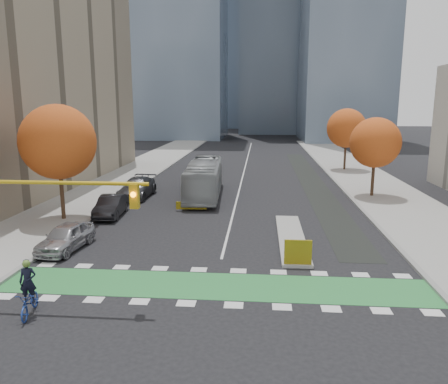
% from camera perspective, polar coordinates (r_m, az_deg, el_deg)
% --- Properties ---
extents(ground, '(300.00, 300.00, 0.00)m').
position_cam_1_polar(ground, '(19.21, -1.72, -13.93)').
color(ground, black).
rests_on(ground, ground).
extents(sidewalk_west, '(7.00, 120.00, 0.15)m').
position_cam_1_polar(sidewalk_west, '(41.16, -17.43, -0.48)').
color(sidewalk_west, gray).
rests_on(sidewalk_west, ground).
extents(sidewalk_east, '(7.00, 120.00, 0.15)m').
position_cam_1_polar(sidewalk_east, '(39.81, 21.48, -1.15)').
color(sidewalk_east, gray).
rests_on(sidewalk_east, ground).
extents(curb_west, '(0.30, 120.00, 0.16)m').
position_cam_1_polar(curb_west, '(39.97, -12.78, -0.58)').
color(curb_west, gray).
rests_on(curb_west, ground).
extents(curb_east, '(0.30, 120.00, 0.16)m').
position_cam_1_polar(curb_east, '(38.95, 16.54, -1.09)').
color(curb_east, gray).
rests_on(curb_east, ground).
extents(bike_crossing, '(20.00, 3.00, 0.01)m').
position_cam_1_polar(bike_crossing, '(20.57, -1.24, -12.13)').
color(bike_crossing, '#297F3B').
rests_on(bike_crossing, ground).
extents(centre_line, '(0.15, 70.00, 0.01)m').
position_cam_1_polar(centre_line, '(57.86, 2.78, 3.31)').
color(centre_line, silver).
rests_on(centre_line, ground).
extents(bike_lane_paint, '(2.50, 50.00, 0.01)m').
position_cam_1_polar(bike_lane_paint, '(48.26, 11.28, 1.45)').
color(bike_lane_paint, black).
rests_on(bike_lane_paint, ground).
extents(median_island, '(1.60, 10.00, 0.16)m').
position_cam_1_polar(median_island, '(27.55, 8.78, -5.88)').
color(median_island, gray).
rests_on(median_island, ground).
extents(hazard_board, '(1.40, 0.12, 1.30)m').
position_cam_1_polar(hazard_board, '(22.78, 9.64, -7.76)').
color(hazard_board, yellow).
rests_on(hazard_board, median_island).
extents(tower_ne, '(18.00, 24.00, 60.00)m').
position_cam_1_polar(tower_ne, '(106.05, 15.76, 22.95)').
color(tower_ne, '#47566B').
rests_on(tower_ne, ground).
extents(tower_far, '(26.00, 26.00, 80.00)m').
position_cam_1_polar(tower_far, '(160.52, 2.80, 22.91)').
color(tower_far, '#47566B').
rests_on(tower_far, ground).
extents(tree_west, '(5.20, 5.20, 8.22)m').
position_cam_1_polar(tree_west, '(32.52, -20.85, 6.12)').
color(tree_west, '#332114').
rests_on(tree_west, ground).
extents(tree_east_near, '(4.40, 4.40, 7.08)m').
position_cam_1_polar(tree_east_near, '(40.62, 19.15, 6.10)').
color(tree_east_near, '#332114').
rests_on(tree_east_near, ground).
extents(tree_east_far, '(4.80, 4.80, 7.65)m').
position_cam_1_polar(tree_east_far, '(56.30, 15.71, 8.03)').
color(tree_east_far, '#332114').
rests_on(tree_east_far, ground).
extents(traffic_signal_west, '(8.53, 0.56, 5.20)m').
position_cam_1_polar(traffic_signal_west, '(19.91, -25.31, -1.85)').
color(traffic_signal_west, '#BF9914').
rests_on(traffic_signal_west, ground).
extents(cyclist, '(1.08, 2.08, 2.29)m').
position_cam_1_polar(cyclist, '(19.31, -24.08, -12.37)').
color(cyclist, navy).
rests_on(cyclist, ground).
extents(bus, '(3.36, 11.85, 3.26)m').
position_cam_1_polar(bus, '(39.21, -2.60, 1.78)').
color(bus, '#999EA0').
rests_on(bus, ground).
extents(parked_car_a, '(2.21, 4.64, 1.53)m').
position_cam_1_polar(parked_car_a, '(26.60, -19.96, -5.55)').
color(parked_car_a, '#A7A7AC').
rests_on(parked_car_a, ground).
extents(parked_car_b, '(1.99, 4.81, 1.55)m').
position_cam_1_polar(parked_car_b, '(33.44, -14.55, -1.78)').
color(parked_car_b, black).
rests_on(parked_car_b, ground).
extents(parked_car_c, '(2.54, 5.97, 1.72)m').
position_cam_1_polar(parked_car_c, '(39.68, -11.27, 0.55)').
color(parked_car_c, '#434348').
rests_on(parked_car_c, ground).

